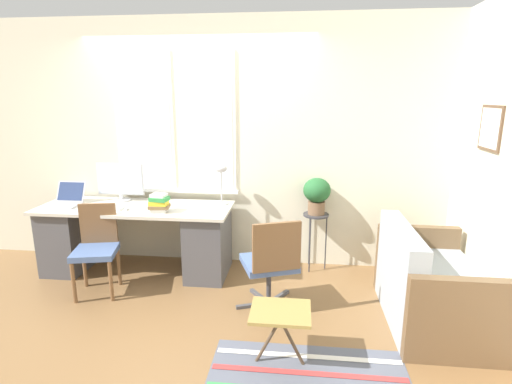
{
  "coord_description": "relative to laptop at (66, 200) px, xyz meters",
  "views": [
    {
      "loc": [
        1.1,
        -3.55,
        1.89
      ],
      "look_at": [
        0.69,
        0.18,
        0.97
      ],
      "focal_mm": 28.0,
      "sensor_mm": 36.0,
      "label": 1
    }
  ],
  "objects": [
    {
      "name": "wall_right_with_picture",
      "position": [
        4.11,
        -0.34,
        0.56
      ],
      "size": [
        0.08,
        9.0,
        2.7
      ],
      "color": "beige",
      "rests_on": "ground_plane"
    },
    {
      "name": "laptop",
      "position": [
        0.0,
        0.0,
        0.0
      ],
      "size": [
        0.31,
        0.34,
        0.23
      ],
      "color": "#B7B7BC",
      "rests_on": "desk"
    },
    {
      "name": "desk_chair_wooden",
      "position": [
        0.55,
        -0.46,
        -0.32
      ],
      "size": [
        0.46,
        0.47,
        0.86
      ],
      "rotation": [
        0.0,
        0.0,
        0.22
      ],
      "color": "brown",
      "rests_on": "ground_plane"
    },
    {
      "name": "couch_loveseat",
      "position": [
        3.61,
        -0.67,
        -0.49
      ],
      "size": [
        0.76,
        1.22,
        0.83
      ],
      "rotation": [
        0.0,
        0.0,
        1.57
      ],
      "color": "#9EA8B2",
      "rests_on": "ground_plane"
    },
    {
      "name": "keyboard",
      "position": [
        0.5,
        -0.11,
        -0.04
      ],
      "size": [
        0.36,
        0.14,
        0.02
      ],
      "color": "silver",
      "rests_on": "desk"
    },
    {
      "name": "desk_lamp",
      "position": [
        1.66,
        0.21,
        0.27
      ],
      "size": [
        0.14,
        0.14,
        0.43
      ],
      "color": "#ADADB2",
      "rests_on": "desk"
    },
    {
      "name": "wall_back_with_window",
      "position": [
        1.37,
        0.45,
        0.57
      ],
      "size": [
        9.0,
        0.12,
        2.7
      ],
      "color": "beige",
      "rests_on": "ground_plane"
    },
    {
      "name": "office_chair_swivel",
      "position": [
        2.26,
        -0.63,
        -0.34
      ],
      "size": [
        0.59,
        0.59,
        0.87
      ],
      "rotation": [
        0.0,
        0.0,
        3.5
      ],
      "color": "#47474C",
      "rests_on": "ground_plane"
    },
    {
      "name": "potted_plant",
      "position": [
        2.68,
        0.29,
        0.08
      ],
      "size": [
        0.29,
        0.29,
        0.4
      ],
      "color": "brown",
      "rests_on": "plant_stand"
    },
    {
      "name": "book_stack",
      "position": [
        1.09,
        -0.16,
        0.04
      ],
      "size": [
        0.22,
        0.18,
        0.19
      ],
      "color": "white",
      "rests_on": "desk"
    },
    {
      "name": "desk",
      "position": [
        0.76,
        0.02,
        -0.39
      ],
      "size": [
        2.04,
        0.71,
        0.74
      ],
      "color": "beige",
      "rests_on": "ground_plane"
    },
    {
      "name": "folding_stool",
      "position": [
        2.38,
        -1.37,
        -0.4
      ],
      "size": [
        0.42,
        0.36,
        0.43
      ],
      "color": "olive",
      "rests_on": "ground_plane"
    },
    {
      "name": "ground_plane",
      "position": [
        1.38,
        -0.34,
        -0.79
      ],
      "size": [
        14.0,
        14.0,
        0.0
      ],
      "primitive_type": "plane",
      "color": "brown"
    },
    {
      "name": "monitor",
      "position": [
        0.52,
        0.23,
        0.17
      ],
      "size": [
        0.53,
        0.19,
        0.42
      ],
      "color": "silver",
      "rests_on": "desk"
    },
    {
      "name": "floor_rug_striped",
      "position": [
        2.58,
        -1.47,
        -0.78
      ],
      "size": [
        1.38,
        0.65,
        0.01
      ],
      "color": "#565B6B",
      "rests_on": "ground_plane"
    },
    {
      "name": "plant_stand",
      "position": [
        2.68,
        0.29,
        -0.22
      ],
      "size": [
        0.28,
        0.28,
        0.63
      ],
      "color": "#333338",
      "rests_on": "ground_plane"
    },
    {
      "name": "mouse",
      "position": [
        0.74,
        -0.13,
        -0.03
      ],
      "size": [
        0.04,
        0.06,
        0.03
      ],
      "color": "silver",
      "rests_on": "desk"
    }
  ]
}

